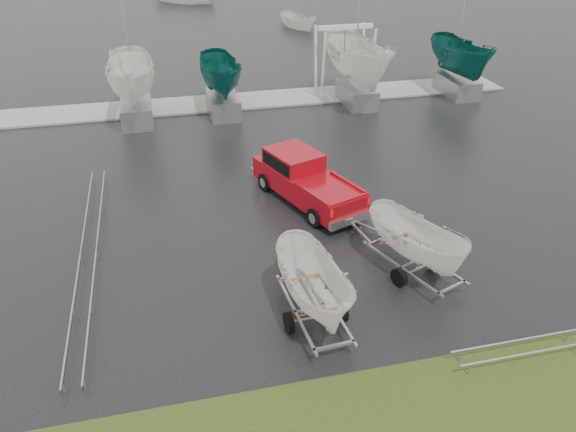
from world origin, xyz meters
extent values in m
plane|color=black|center=(0.00, 0.00, 0.00)|extent=(120.00, 120.00, 0.00)
plane|color=#263414|center=(0.00, -11.00, 0.00)|extent=(40.00, 40.00, 0.00)
cube|color=#999994|center=(0.00, 13.00, 0.05)|extent=(30.00, 3.00, 0.12)
cube|color=maroon|center=(-0.81, 0.22, 0.74)|extent=(3.57, 5.66, 0.88)
cube|color=maroon|center=(-1.14, 1.13, 1.43)|extent=(2.33, 2.58, 0.78)
cube|color=black|center=(-1.14, 1.13, 1.48)|extent=(2.28, 2.37, 0.51)
cube|color=silver|center=(0.12, -2.34, 0.46)|extent=(1.81, 0.79, 0.32)
cylinder|color=black|center=(-2.23, 1.56, 0.37)|extent=(0.51, 0.79, 0.74)
cylinder|color=black|center=(-0.59, 2.17, 0.37)|extent=(0.51, 0.79, 0.74)
cylinder|color=black|center=(-1.03, -1.73, 0.37)|extent=(0.51, 0.79, 0.74)
cylinder|color=black|center=(0.62, -1.13, 0.37)|extent=(0.51, 0.79, 0.74)
cube|color=gray|center=(0.70, -5.53, 0.45)|extent=(1.31, 3.41, 0.08)
cube|color=gray|center=(1.74, -5.16, 0.45)|extent=(1.31, 3.41, 0.08)
cylinder|color=gray|center=(1.29, -5.53, 0.30)|extent=(1.53, 0.62, 0.08)
cylinder|color=black|center=(0.54, -5.81, 0.30)|extent=(0.37, 0.63, 0.60)
cylinder|color=black|center=(2.04, -5.26, 0.30)|extent=(0.37, 0.63, 0.60)
imported|color=silver|center=(1.22, -5.35, 2.50)|extent=(1.95, 1.98, 4.02)
cube|color=#D65106|center=(0.95, -4.59, 1.00)|extent=(1.47, 0.57, 0.03)
cube|color=#D65106|center=(1.49, -6.10, 1.00)|extent=(1.47, 0.57, 0.03)
cube|color=gray|center=(-3.07, -6.86, 0.45)|extent=(0.32, 3.60, 0.08)
cube|color=gray|center=(-1.97, -6.78, 0.45)|extent=(0.32, 3.60, 0.08)
cylinder|color=gray|center=(-2.51, -7.02, 0.30)|extent=(1.60, 0.19, 0.08)
cylinder|color=black|center=(-3.31, -7.07, 0.30)|extent=(0.22, 0.61, 0.60)
cylinder|color=black|center=(-1.71, -6.96, 0.30)|extent=(0.22, 0.61, 0.60)
imported|color=silver|center=(-2.52, -6.82, 2.59)|extent=(1.69, 1.72, 4.20)
cube|color=#D65106|center=(-2.58, -6.02, 1.00)|extent=(1.55, 0.15, 0.03)
cube|color=#D65106|center=(-2.47, -7.62, 1.00)|extent=(1.55, 0.15, 0.03)
cylinder|color=silver|center=(3.37, 12.20, 2.00)|extent=(0.16, 0.58, 3.99)
cylinder|color=silver|center=(3.37, 13.80, 2.00)|extent=(0.16, 0.58, 3.99)
cylinder|color=silver|center=(6.37, 12.20, 2.00)|extent=(0.16, 0.58, 3.99)
cylinder|color=silver|center=(6.37, 13.80, 2.00)|extent=(0.16, 0.58, 3.99)
cube|color=silver|center=(4.87, 13.00, 4.00)|extent=(3.30, 0.25, 0.25)
cube|color=gray|center=(-7.33, 11.00, 0.55)|extent=(1.60, 3.20, 1.10)
imported|color=silver|center=(-7.33, 11.00, 4.38)|extent=(2.47, 2.53, 6.56)
cube|color=gray|center=(-2.68, 11.20, 0.55)|extent=(1.60, 3.20, 1.10)
imported|color=#0B4D46|center=(-2.68, 11.20, 3.90)|extent=(2.11, 2.16, 5.60)
cube|color=gray|center=(5.06, 11.00, 0.55)|extent=(1.60, 3.20, 1.10)
imported|color=silver|center=(5.06, 11.00, 4.79)|extent=(2.77, 2.85, 7.37)
cube|color=gray|center=(11.58, 11.30, 0.55)|extent=(1.60, 3.20, 1.10)
imported|color=#0B4D46|center=(11.58, 11.30, 4.12)|extent=(2.27, 2.33, 6.04)
cylinder|color=gray|center=(-8.75, 1.00, 0.35)|extent=(0.06, 6.50, 0.06)
cylinder|color=gray|center=(-9.25, 1.00, 0.35)|extent=(0.06, 6.50, 0.06)
cylinder|color=gray|center=(-8.75, -5.00, 0.35)|extent=(0.06, 6.50, 0.06)
cylinder|color=gray|center=(-9.25, -5.00, 0.35)|extent=(0.06, 6.50, 0.06)
cylinder|color=gray|center=(4.00, -9.25, 0.35)|extent=(7.00, 0.06, 0.06)
imported|color=silver|center=(-2.09, 48.80, 0.00)|extent=(4.20, 4.18, 7.92)
imported|color=silver|center=(7.15, 32.78, 0.00)|extent=(2.48, 2.52, 5.39)
camera|label=1|loc=(-6.14, -18.83, 10.73)|focal=35.00mm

